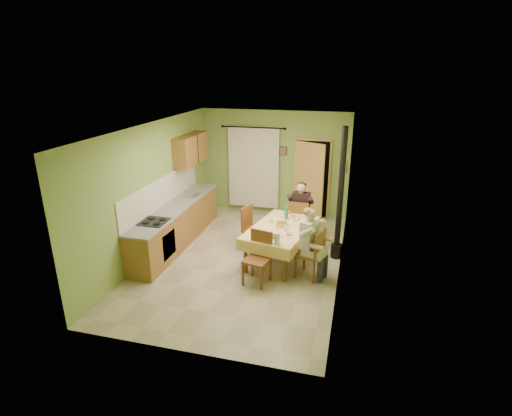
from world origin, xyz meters
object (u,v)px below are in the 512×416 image
(chair_far, at_px, (299,230))
(man_far, at_px, (300,206))
(chair_near, at_px, (257,269))
(man_right, at_px, (311,235))
(chair_right, at_px, (310,263))
(dining_table, at_px, (281,244))
(chair_left, at_px, (254,238))
(stove_flue, at_px, (339,213))

(chair_far, relative_size, man_far, 0.73)
(chair_near, distance_m, man_right, 1.19)
(chair_right, bearing_deg, chair_far, 33.89)
(dining_table, bearing_deg, man_right, -27.76)
(chair_left, height_order, man_far, man_far)
(chair_far, distance_m, chair_near, 2.12)
(chair_far, distance_m, man_right, 1.76)
(dining_table, height_order, stove_flue, stove_flue)
(chair_left, bearing_deg, man_right, 71.14)
(chair_right, bearing_deg, chair_left, 74.63)
(chair_right, distance_m, man_far, 1.78)
(dining_table, distance_m, chair_right, 0.88)
(chair_far, height_order, man_right, man_right)
(chair_right, bearing_deg, dining_table, 69.66)
(chair_far, relative_size, chair_near, 1.01)
(chair_left, relative_size, stove_flue, 0.36)
(man_right, xyz_separation_m, stove_flue, (0.46, 0.98, 0.15))
(chair_right, height_order, man_right, man_right)
(chair_near, relative_size, man_far, 0.73)
(man_far, bearing_deg, chair_near, -99.84)
(dining_table, distance_m, man_right, 1.00)
(chair_right, bearing_deg, chair_near, 134.47)
(chair_far, bearing_deg, stove_flue, -31.24)
(man_far, height_order, man_right, same)
(chair_left, relative_size, man_right, 0.72)
(chair_far, bearing_deg, chair_left, -138.63)
(chair_near, relative_size, stove_flue, 0.36)
(chair_left, height_order, stove_flue, stove_flue)
(dining_table, bearing_deg, chair_right, -27.41)
(dining_table, distance_m, chair_far, 1.09)
(chair_left, distance_m, stove_flue, 1.94)
(dining_table, distance_m, chair_near, 1.04)
(dining_table, height_order, chair_near, chair_near)
(chair_near, xyz_separation_m, chair_left, (-0.42, 1.36, -0.00))
(chair_far, relative_size, chair_left, 1.01)
(man_right, bearing_deg, stove_flue, -6.88)
(stove_flue, bearing_deg, chair_left, -177.06)
(stove_flue, bearing_deg, chair_right, -114.23)
(man_right, distance_m, stove_flue, 1.10)
(man_far, relative_size, stove_flue, 0.50)
(chair_near, xyz_separation_m, man_far, (0.48, 2.08, 0.59))
(chair_left, bearing_deg, stove_flue, 107.74)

